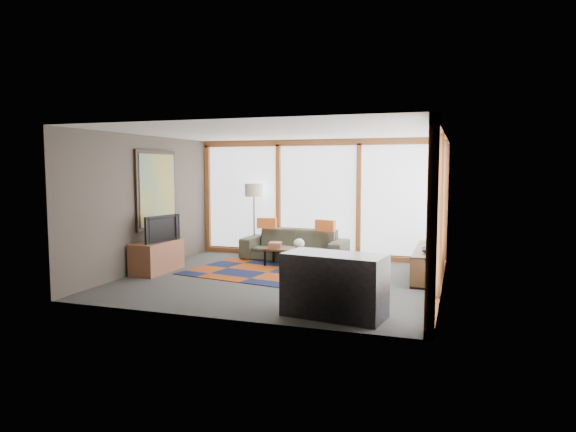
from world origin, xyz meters
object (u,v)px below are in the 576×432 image
(sofa, at_px, (294,245))
(tv_console, at_px, (157,257))
(bookshelf, at_px, (426,263))
(coffee_table, at_px, (292,257))
(television, at_px, (159,228))
(floor_lamp, at_px, (254,220))
(bar_counter, at_px, (334,285))

(sofa, relative_size, tv_console, 1.90)
(bookshelf, bearing_deg, coffee_table, 175.12)
(bookshelf, bearing_deg, tv_console, -166.56)
(tv_console, xyz_separation_m, television, (0.07, -0.02, 0.55))
(floor_lamp, bearing_deg, tv_console, -115.48)
(sofa, distance_m, bar_counter, 4.26)
(sofa, xyz_separation_m, bookshelf, (2.81, -0.91, -0.07))
(coffee_table, xyz_separation_m, tv_console, (-2.25, -1.39, 0.11))
(sofa, bearing_deg, coffee_table, -74.05)
(bookshelf, relative_size, tv_console, 1.78)
(television, distance_m, bar_counter, 4.23)
(floor_lamp, height_order, bookshelf, floor_lamp)
(sofa, bearing_deg, floor_lamp, 171.89)
(floor_lamp, relative_size, tv_console, 1.38)
(coffee_table, bearing_deg, television, -147.20)
(sofa, height_order, bookshelf, sofa)
(sofa, height_order, tv_console, sofa)
(floor_lamp, xyz_separation_m, bookshelf, (3.81, -1.08, -0.55))
(sofa, xyz_separation_m, bar_counter, (1.81, -3.86, 0.10))
(sofa, height_order, floor_lamp, floor_lamp)
(tv_console, relative_size, bar_counter, 0.88)
(tv_console, distance_m, bar_counter, 4.28)
(tv_console, xyz_separation_m, bar_counter, (3.89, -1.79, 0.13))
(bookshelf, relative_size, bar_counter, 1.57)
(tv_console, bearing_deg, sofa, 44.98)
(floor_lamp, height_order, bar_counter, floor_lamp)
(bookshelf, bearing_deg, bar_counter, -108.67)
(television, bearing_deg, tv_console, 90.20)
(bookshelf, xyz_separation_m, television, (-4.81, -1.18, 0.58))
(sofa, xyz_separation_m, tv_console, (-2.08, -2.08, -0.03))
(sofa, relative_size, coffee_table, 2.07)
(tv_console, bearing_deg, coffee_table, 31.70)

